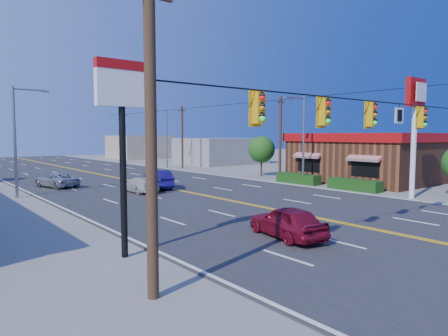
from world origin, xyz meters
TOP-DOWN VIEW (x-y plane):
  - ground at (0.00, 0.00)m, footprint 160.00×160.00m
  - road at (0.00, 20.00)m, footprint 20.00×120.00m
  - signal_span at (-0.12, 0.00)m, footprint 24.32×0.34m
  - kfc at (19.90, 12.00)m, footprint 16.30×12.40m
  - kfc_pylon at (11.00, 4.00)m, footprint 2.20×0.36m
  - pizza_hut_sign at (-11.00, 4.00)m, footprint 1.90×0.30m
  - streetlight_se at (10.79, 14.00)m, footprint 2.55×0.25m
  - streetlight_ne at (10.79, 38.00)m, footprint 2.55×0.25m
  - streetlight_sw at (-10.79, 22.00)m, footprint 2.55×0.25m
  - utility_pole_near at (12.20, 18.00)m, footprint 0.28×0.28m
  - utility_pole_mid at (12.20, 36.00)m, footprint 0.28×0.28m
  - utility_pole_far at (12.20, 54.00)m, footprint 0.28×0.28m
  - tree_kfc_rear at (13.50, 22.00)m, footprint 2.94×2.94m
  - bld_east_mid at (22.00, 40.00)m, footprint 12.00×10.00m
  - bld_east_far at (19.00, 62.00)m, footprint 10.00×10.00m
  - car_magenta at (-4.34, 2.00)m, footprint 2.41×4.36m
  - car_blue at (-0.70, 19.75)m, footprint 2.88×4.93m
  - car_white at (-2.96, 18.64)m, footprint 1.67×4.10m
  - car_silver at (-7.16, 25.81)m, footprint 3.11×4.82m

SIDE VIEW (x-z plane):
  - ground at x=0.00m, z-range 0.00..0.00m
  - road at x=0.00m, z-range 0.00..0.06m
  - car_white at x=-2.96m, z-range 0.00..1.19m
  - car_silver at x=-7.16m, z-range 0.00..1.24m
  - car_magenta at x=-4.34m, z-range 0.00..1.40m
  - car_blue at x=-0.70m, z-range 0.00..1.54m
  - bld_east_mid at x=22.00m, z-range 0.00..4.00m
  - bld_east_far at x=19.00m, z-range 0.00..4.40m
  - kfc at x=19.90m, z-range 0.03..4.73m
  - tree_kfc_rear at x=13.50m, z-range 0.73..5.14m
  - utility_pole_near at x=12.20m, z-range 0.00..8.40m
  - utility_pole_mid at x=12.20m, z-range 0.00..8.40m
  - utility_pole_far at x=12.20m, z-range 0.00..8.40m
  - streetlight_se at x=10.79m, z-range 0.51..8.51m
  - streetlight_ne at x=10.79m, z-range 0.51..8.51m
  - streetlight_sw at x=-10.79m, z-range 0.51..8.51m
  - signal_span at x=-0.12m, z-range 0.39..9.39m
  - pizza_hut_sign at x=-11.00m, z-range 1.76..8.61m
  - kfc_pylon at x=11.00m, z-range 1.79..10.29m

